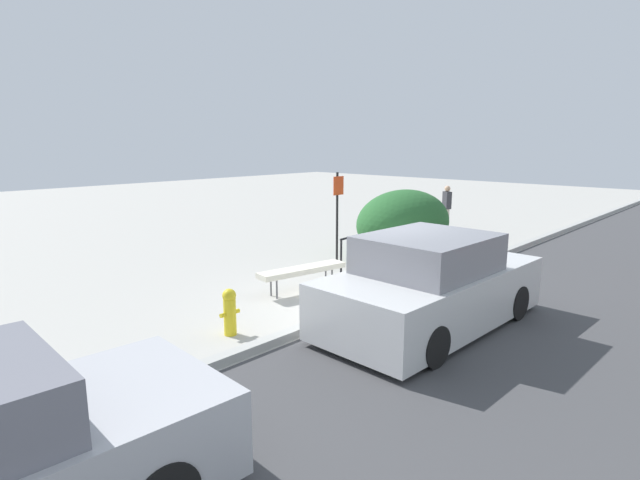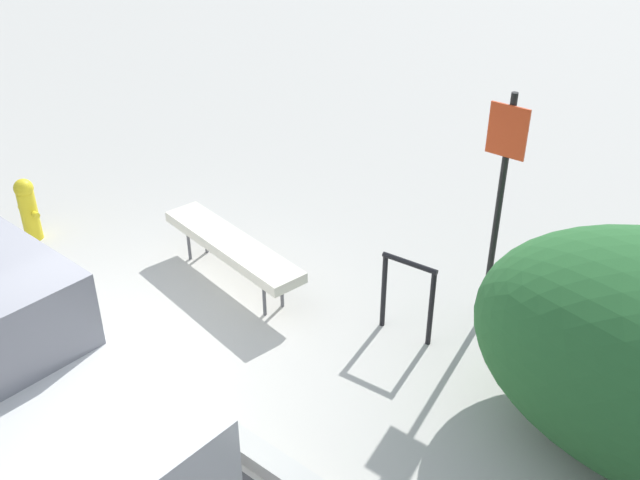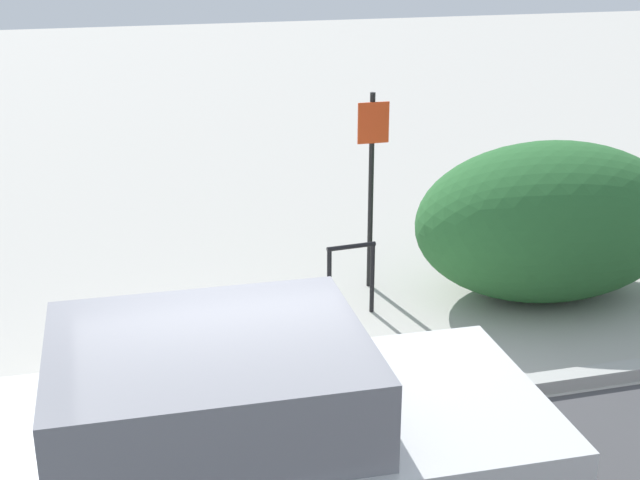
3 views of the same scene
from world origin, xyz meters
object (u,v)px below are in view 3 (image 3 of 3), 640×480
object	(u,v)px
bike_rack	(351,272)
sign_post	(372,173)
bench	(178,311)
parked_car_near	(233,455)

from	to	relation	value
bike_rack	sign_post	size ratio (longest dim) A/B	0.36
bench	sign_post	distance (m)	2.77
bike_rack	parked_car_near	distance (m)	3.87
bench	bike_rack	world-z (taller)	bike_rack
bench	sign_post	bearing A→B (deg)	34.98
sign_post	bench	bearing A→B (deg)	-154.75
bike_rack	parked_car_near	size ratio (longest dim) A/B	0.19
bike_rack	bench	bearing A→B (deg)	-168.23
sign_post	parked_car_near	xyz separation A→B (m)	(-2.32, -4.09, -0.68)
sign_post	parked_car_near	distance (m)	4.75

